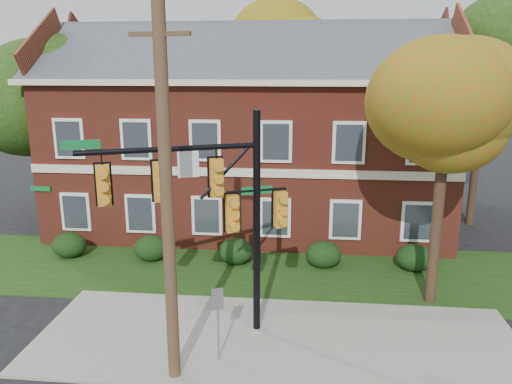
# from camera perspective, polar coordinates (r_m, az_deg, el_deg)

# --- Properties ---
(ground) EXTENTS (120.00, 120.00, 0.00)m
(ground) POSITION_cam_1_polar(r_m,az_deg,el_deg) (14.28, 2.14, -18.69)
(ground) COLOR black
(ground) RESTS_ON ground
(sidewalk) EXTENTS (14.00, 5.00, 0.08)m
(sidewalk) POSITION_cam_1_polar(r_m,az_deg,el_deg) (15.11, 2.39, -16.51)
(sidewalk) COLOR gray
(sidewalk) RESTS_ON ground
(grass_strip) EXTENTS (30.00, 6.00, 0.04)m
(grass_strip) POSITION_cam_1_polar(r_m,az_deg,el_deg) (19.58, 3.28, -9.09)
(grass_strip) COLOR #193811
(grass_strip) RESTS_ON ground
(apartment_building) EXTENTS (18.80, 8.80, 9.74)m
(apartment_building) POSITION_cam_1_polar(r_m,az_deg,el_deg) (24.23, -0.68, 7.64)
(apartment_building) COLOR maroon
(apartment_building) RESTS_ON ground
(hedge_far_left) EXTENTS (1.40, 1.26, 1.05)m
(hedge_far_left) POSITION_cam_1_polar(r_m,az_deg,el_deg) (22.25, -20.57, -5.71)
(hedge_far_left) COLOR black
(hedge_far_left) RESTS_ON ground
(hedge_left) EXTENTS (1.40, 1.26, 1.05)m
(hedge_left) POSITION_cam_1_polar(r_m,az_deg,el_deg) (20.96, -11.90, -6.29)
(hedge_left) COLOR black
(hedge_left) RESTS_ON ground
(hedge_center) EXTENTS (1.40, 1.26, 1.05)m
(hedge_center) POSITION_cam_1_polar(r_m,az_deg,el_deg) (20.20, -2.32, -6.78)
(hedge_center) COLOR black
(hedge_center) RESTS_ON ground
(hedge_right) EXTENTS (1.40, 1.26, 1.05)m
(hedge_right) POSITION_cam_1_polar(r_m,az_deg,el_deg) (20.04, 7.71, -7.08)
(hedge_right) COLOR black
(hedge_right) RESTS_ON ground
(hedge_far_right) EXTENTS (1.40, 1.26, 1.05)m
(hedge_far_right) POSITION_cam_1_polar(r_m,az_deg,el_deg) (20.48, 17.62, -7.17)
(hedge_far_right) COLOR black
(hedge_far_right) RESTS_ON ground
(tree_near_right) EXTENTS (4.50, 4.25, 8.58)m
(tree_near_right) POSITION_cam_1_polar(r_m,az_deg,el_deg) (16.51, 21.96, 9.43)
(tree_near_right) COLOR black
(tree_near_right) RESTS_ON ground
(tree_left_rear) EXTENTS (5.40, 5.10, 8.88)m
(tree_left_rear) POSITION_cam_1_polar(r_m,az_deg,el_deg) (26.00, -23.24, 10.71)
(tree_left_rear) COLOR black
(tree_left_rear) RESTS_ON ground
(tree_right_rear) EXTENTS (6.30, 5.95, 10.62)m
(tree_right_rear) POSITION_cam_1_polar(r_m,az_deg,el_deg) (26.24, 25.70, 13.65)
(tree_right_rear) COLOR black
(tree_right_rear) RESTS_ON ground
(tree_far_rear) EXTENTS (6.84, 6.46, 11.52)m
(tree_far_rear) POSITION_cam_1_polar(r_m,az_deg,el_deg) (31.81, 3.44, 16.14)
(tree_far_rear) COLOR black
(tree_far_rear) RESTS_ON ground
(traffic_signal) EXTENTS (5.53, 2.44, 6.61)m
(traffic_signal) POSITION_cam_1_polar(r_m,az_deg,el_deg) (13.66, -4.69, -1.34)
(traffic_signal) COLOR gray
(traffic_signal) RESTS_ON ground
(utility_pole) EXTENTS (1.42, 0.34, 9.14)m
(utility_pole) POSITION_cam_1_polar(r_m,az_deg,el_deg) (11.85, -10.13, -1.29)
(utility_pole) COLOR #4A3522
(utility_pole) RESTS_ON ground
(sign_post) EXTENTS (0.30, 0.15, 2.13)m
(sign_post) POSITION_cam_1_polar(r_m,az_deg,el_deg) (13.55, -4.38, -13.58)
(sign_post) COLOR slate
(sign_post) RESTS_ON ground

